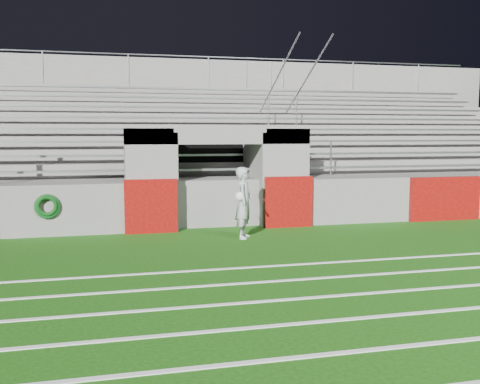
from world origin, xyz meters
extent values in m
plane|color=#164B0C|center=(0.00, 0.00, 0.00)|extent=(90.00, 90.00, 0.00)
cube|color=white|center=(0.00, -5.00, 0.01)|extent=(28.00, 0.09, 0.01)
cube|color=white|center=(0.00, -4.00, 0.01)|extent=(28.00, 0.09, 0.01)
cube|color=white|center=(0.00, -3.00, 0.01)|extent=(28.00, 0.09, 0.01)
cube|color=white|center=(0.00, -2.00, 0.01)|extent=(28.00, 0.09, 0.01)
cube|color=white|center=(0.00, -1.00, 0.01)|extent=(28.00, 0.09, 0.01)
cube|color=slate|center=(7.70, 3.17, 0.62)|extent=(10.60, 0.35, 1.25)
cube|color=slate|center=(-1.80, 3.50, 1.30)|extent=(1.20, 1.00, 2.60)
cube|color=slate|center=(1.80, 3.50, 1.30)|extent=(1.20, 1.00, 2.60)
cube|color=black|center=(0.00, 5.20, 1.25)|extent=(2.60, 0.20, 2.50)
cube|color=slate|center=(-1.15, 4.10, 1.25)|extent=(0.10, 2.20, 2.50)
cube|color=slate|center=(1.15, 4.10, 1.25)|extent=(0.10, 2.20, 2.50)
cube|color=slate|center=(0.00, 3.50, 2.40)|extent=(4.80, 1.00, 0.40)
cube|color=slate|center=(0.00, 7.35, 1.15)|extent=(26.00, 8.00, 0.20)
cube|color=slate|center=(0.00, 7.35, 0.53)|extent=(26.00, 8.00, 1.05)
cube|color=#630A08|center=(-1.80, 2.94, 0.68)|extent=(1.30, 0.15, 1.35)
cube|color=#630A08|center=(1.80, 2.94, 0.68)|extent=(1.30, 0.15, 1.35)
cube|color=#630A08|center=(6.50, 2.94, 0.62)|extent=(2.20, 0.15, 1.25)
cube|color=gray|center=(0.00, 4.43, 1.47)|extent=(23.00, 0.28, 0.06)
cube|color=slate|center=(0.00, 5.28, 1.44)|extent=(24.00, 0.75, 0.38)
cube|color=gray|center=(0.00, 5.18, 1.85)|extent=(23.00, 0.28, 0.06)
cube|color=slate|center=(0.00, 6.03, 1.63)|extent=(24.00, 0.75, 0.76)
cube|color=gray|center=(0.00, 5.93, 2.23)|extent=(23.00, 0.28, 0.06)
cube|color=slate|center=(0.00, 6.78, 1.82)|extent=(24.00, 0.75, 1.14)
cube|color=gray|center=(0.00, 6.68, 2.61)|extent=(23.00, 0.28, 0.06)
cube|color=slate|center=(0.00, 7.53, 2.01)|extent=(24.00, 0.75, 1.52)
cube|color=gray|center=(0.00, 7.43, 2.99)|extent=(23.00, 0.28, 0.06)
cube|color=slate|center=(0.00, 8.28, 2.20)|extent=(24.00, 0.75, 1.90)
cube|color=gray|center=(0.00, 8.18, 3.37)|extent=(23.00, 0.28, 0.06)
cube|color=slate|center=(0.00, 9.03, 2.39)|extent=(24.00, 0.75, 2.28)
cube|color=gray|center=(0.00, 8.93, 3.75)|extent=(23.00, 0.28, 0.06)
cube|color=slate|center=(0.00, 9.78, 2.58)|extent=(24.00, 0.75, 2.66)
cube|color=gray|center=(0.00, 9.68, 4.13)|extent=(23.00, 0.28, 0.06)
cube|color=slate|center=(0.00, 10.45, 2.65)|extent=(26.00, 0.60, 5.29)
cylinder|color=#A5A8AD|center=(2.50, 4.15, 1.75)|extent=(0.05, 0.05, 1.00)
cylinder|color=#A5A8AD|center=(2.50, 7.15, 3.27)|extent=(0.05, 0.05, 1.00)
cylinder|color=#A5A8AD|center=(2.50, 10.15, 4.79)|extent=(0.05, 0.05, 1.00)
cylinder|color=#A5A8AD|center=(2.50, 7.15, 3.77)|extent=(0.05, 6.02, 3.08)
cylinder|color=#A5A8AD|center=(3.50, 4.15, 1.75)|extent=(0.05, 0.05, 1.00)
cylinder|color=#A5A8AD|center=(3.50, 7.15, 3.27)|extent=(0.05, 0.05, 1.00)
cylinder|color=#A5A8AD|center=(3.50, 10.15, 4.79)|extent=(0.05, 0.05, 1.00)
cylinder|color=#A5A8AD|center=(3.50, 7.15, 3.77)|extent=(0.05, 6.02, 3.08)
cylinder|color=#A5A8AD|center=(-5.00, 10.15, 4.84)|extent=(0.05, 0.05, 1.10)
cylinder|color=#A5A8AD|center=(-2.00, 10.15, 4.84)|extent=(0.05, 0.05, 1.10)
cylinder|color=#A5A8AD|center=(1.00, 10.15, 4.84)|extent=(0.05, 0.05, 1.10)
cylinder|color=#A5A8AD|center=(4.00, 10.15, 4.84)|extent=(0.05, 0.05, 1.10)
cylinder|color=#A5A8AD|center=(7.00, 10.15, 4.84)|extent=(0.05, 0.05, 1.10)
cylinder|color=#A5A8AD|center=(10.00, 10.15, 4.84)|extent=(0.05, 0.05, 1.10)
cylinder|color=#A5A8AD|center=(0.00, 10.15, 5.39)|extent=(24.00, 0.05, 0.05)
imported|color=#A5ABAF|center=(0.30, 1.77, 0.85)|extent=(0.62, 0.73, 1.69)
sphere|color=white|center=(0.16, 1.66, 1.02)|extent=(0.22, 0.22, 0.22)
torus|color=#0E4719|center=(-4.24, 2.95, 0.75)|extent=(0.60, 0.11, 0.60)
torus|color=#0C3E10|center=(-4.24, 2.90, 0.77)|extent=(0.50, 0.10, 0.50)
camera|label=1|loc=(-2.77, -10.35, 2.47)|focal=40.00mm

